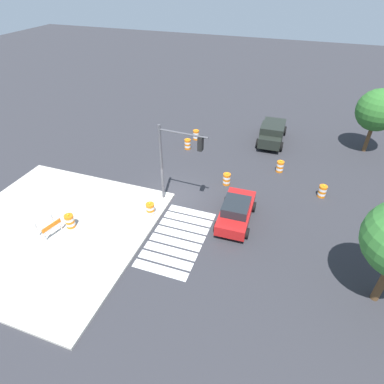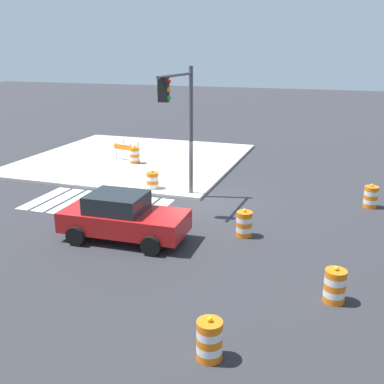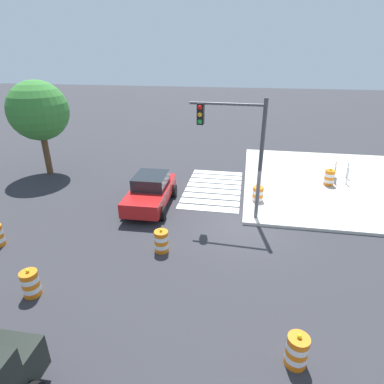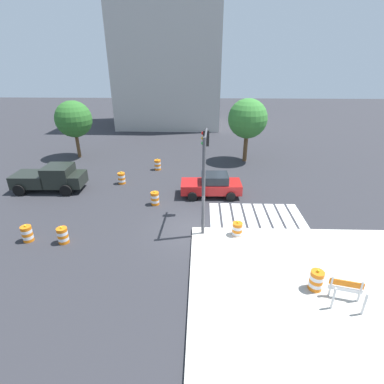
{
  "view_description": "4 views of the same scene",
  "coord_description": "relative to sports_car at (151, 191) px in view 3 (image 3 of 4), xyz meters",
  "views": [
    {
      "loc": [
        16.99,
        7.3,
        13.75
      ],
      "look_at": [
        0.03,
        1.33,
        0.66
      ],
      "focal_mm": 29.85,
      "sensor_mm": 36.0,
      "label": 1
    },
    {
      "loc": [
        -5.69,
        17.91,
        6.33
      ],
      "look_at": [
        -0.5,
        2.51,
        1.22
      ],
      "focal_mm": 42.82,
      "sensor_mm": 36.0,
      "label": 2
    },
    {
      "loc": [
        -13.03,
        0.09,
        7.41
      ],
      "look_at": [
        1.48,
        2.63,
        0.82
      ],
      "focal_mm": 29.71,
      "sensor_mm": 36.0,
      "label": 3
    },
    {
      "loc": [
        0.42,
        -14.77,
        9.22
      ],
      "look_at": [
        -0.08,
        1.73,
        1.62
      ],
      "focal_mm": 27.57,
      "sensor_mm": 36.0,
      "label": 4
    }
  ],
  "objects": [
    {
      "name": "sidewalk_corner",
      "position": [
        4.75,
        -10.75,
        -0.74
      ],
      "size": [
        12.0,
        12.0,
        0.15
      ],
      "primitive_type": "cube",
      "color": "#BCB7AD",
      "rests_on": "ground"
    },
    {
      "name": "crosswalk_stripes",
      "position": [
        2.75,
        -2.95,
        -0.8
      ],
      "size": [
        5.85,
        3.2,
        0.02
      ],
      "color": "silver",
      "rests_on": "ground"
    },
    {
      "name": "traffic_barrel_median_near",
      "position": [
        -8.22,
        -6.29,
        -0.36
      ],
      "size": [
        0.56,
        0.56,
        1.02
      ],
      "color": "orange",
      "rests_on": "ground"
    },
    {
      "name": "construction_barricade",
      "position": [
        5.08,
        -10.26,
        -0.09
      ],
      "size": [
        1.39,
        1.05,
        1.0
      ],
      "color": "silver",
      "rests_on": "sidewalk_corner"
    },
    {
      "name": "traffic_barrel_on_sidewalk",
      "position": [
        4.13,
        -9.6,
        -0.21
      ],
      "size": [
        0.56,
        0.56,
        1.02
      ],
      "color": "orange",
      "rests_on": "sidewalk_corner"
    },
    {
      "name": "street_tree_streetside_mid",
      "position": [
        3.44,
        7.93,
        3.22
      ],
      "size": [
        3.6,
        3.6,
        5.86
      ],
      "color": "brown",
      "rests_on": "ground"
    },
    {
      "name": "traffic_barrel_crosswalk_end",
      "position": [
        1.26,
        -5.46,
        -0.36
      ],
      "size": [
        0.56,
        0.56,
        1.02
      ],
      "color": "orange",
      "rests_on": "ground"
    },
    {
      "name": "sports_car",
      "position": [
        0.0,
        0.0,
        0.0
      ],
      "size": [
        4.35,
        2.23,
        1.63
      ],
      "color": "red",
      "rests_on": "ground"
    },
    {
      "name": "traffic_barrel_lane_center",
      "position": [
        -7.08,
        1.96,
        -0.36
      ],
      "size": [
        0.56,
        0.56,
        1.02
      ],
      "color": "orange",
      "rests_on": "ground"
    },
    {
      "name": "traffic_light_pole",
      "position": [
        -0.61,
        -4.21,
        3.1
      ],
      "size": [
        0.48,
        3.29,
        5.5
      ],
      "color": "#4C4C51",
      "rests_on": "sidewalk_corner"
    },
    {
      "name": "ground_plane",
      "position": [
        -1.25,
        -4.75,
        -0.81
      ],
      "size": [
        120.0,
        120.0,
        0.0
      ],
      "primitive_type": "plane",
      "color": "#2D2D33"
    },
    {
      "name": "traffic_barrel_near_corner",
      "position": [
        -3.9,
        -1.6,
        -0.36
      ],
      "size": [
        0.56,
        0.56,
        1.02
      ],
      "color": "orange",
      "rests_on": "ground"
    }
  ]
}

